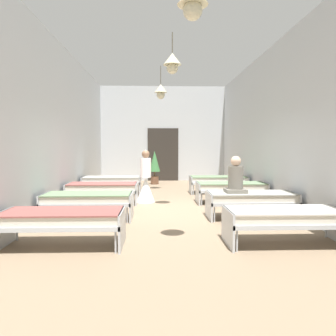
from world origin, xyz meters
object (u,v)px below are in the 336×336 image
object	(u,v)px
bed_right_row_3	(218,180)
potted_plant	(155,164)
bed_right_row_1	(251,198)
nurse_near_aisle	(146,183)
bed_right_row_2	(231,187)
bed_left_row_1	(88,199)
bed_left_row_3	(112,181)
bed_right_row_0	(285,217)
bed_left_row_2	(103,188)
patient_seated_primary	(236,179)
bed_left_row_0	(63,219)

from	to	relation	value
bed_right_row_3	potted_plant	world-z (taller)	potted_plant
bed_right_row_1	nurse_near_aisle	distance (m)	3.21
nurse_near_aisle	bed_right_row_2	bearing A→B (deg)	-44.07
bed_left_row_1	bed_right_row_1	distance (m)	3.55
bed_right_row_2	bed_left_row_3	distance (m)	4.03
bed_right_row_1	potted_plant	xyz separation A→B (m)	(-2.15, 6.48, 0.39)
bed_right_row_0	nurse_near_aisle	size ratio (longest dim) A/B	1.28
bed_left_row_2	bed_left_row_3	xyz separation A→B (m)	(0.00, 1.90, 0.00)
bed_left_row_1	bed_right_row_2	size ratio (longest dim) A/B	1.00
bed_right_row_1	bed_left_row_1	bearing A→B (deg)	180.00
nurse_near_aisle	potted_plant	world-z (taller)	nurse_near_aisle
bed_right_row_3	patient_seated_primary	distance (m)	3.86
bed_left_row_0	bed_left_row_2	distance (m)	3.80
bed_left_row_0	bed_left_row_2	size ratio (longest dim) A/B	1.00
bed_left_row_0	potted_plant	bearing A→B (deg)	80.52
bed_right_row_0	bed_left_row_0	bearing A→B (deg)	180.00
potted_plant	nurse_near_aisle	bearing A→B (deg)	-92.98
bed_right_row_0	bed_left_row_2	distance (m)	5.20
bed_left_row_1	potted_plant	distance (m)	6.64
bed_right_row_2	potted_plant	bearing A→B (deg)	115.18
bed_right_row_1	bed_left_row_2	size ratio (longest dim) A/B	1.00
bed_right_row_2	patient_seated_primary	world-z (taller)	patient_seated_primary
bed_right_row_0	patient_seated_primary	world-z (taller)	patient_seated_primary
bed_left_row_1	bed_right_row_1	bearing A→B (deg)	0.00
bed_right_row_3	patient_seated_primary	size ratio (longest dim) A/B	2.37
bed_right_row_0	bed_right_row_3	world-z (taller)	same
bed_left_row_0	bed_right_row_0	world-z (taller)	same
bed_left_row_3	bed_right_row_3	world-z (taller)	same
bed_right_row_2	patient_seated_primary	distance (m)	2.00
bed_left_row_2	bed_right_row_1	bearing A→B (deg)	-28.14
bed_left_row_1	nurse_near_aisle	xyz separation A→B (m)	(1.17, 2.16, 0.09)
bed_left_row_0	bed_right_row_1	world-z (taller)	same
patient_seated_primary	bed_left_row_0	bearing A→B (deg)	-149.53
bed_left_row_0	patient_seated_primary	world-z (taller)	patient_seated_primary
bed_right_row_0	bed_right_row_2	bearing A→B (deg)	90.00
bed_left_row_3	bed_right_row_1	bearing A→B (deg)	-46.93
bed_left_row_0	bed_left_row_2	xyz separation A→B (m)	(0.00, 3.80, 0.00)
bed_left_row_2	patient_seated_primary	bearing A→B (deg)	-30.90
bed_left_row_2	bed_left_row_3	size ratio (longest dim) A/B	1.00
bed_right_row_0	bed_right_row_2	distance (m)	3.80
bed_left_row_1	bed_right_row_1	size ratio (longest dim) A/B	1.00
bed_left_row_0	potted_plant	size ratio (longest dim) A/B	1.36
nurse_near_aisle	bed_left_row_0	bearing A→B (deg)	-143.95
bed_left_row_2	nurse_near_aisle	world-z (taller)	nurse_near_aisle
bed_right_row_0	patient_seated_primary	xyz separation A→B (m)	(-0.35, 1.88, 0.43)
bed_right_row_1	bed_left_row_3	world-z (taller)	same
bed_left_row_1	nurse_near_aisle	size ratio (longest dim) A/B	1.28
bed_right_row_2	nurse_near_aisle	size ratio (longest dim) A/B	1.28
bed_left_row_1	bed_right_row_3	world-z (taller)	same
bed_right_row_0	patient_seated_primary	size ratio (longest dim) A/B	2.37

